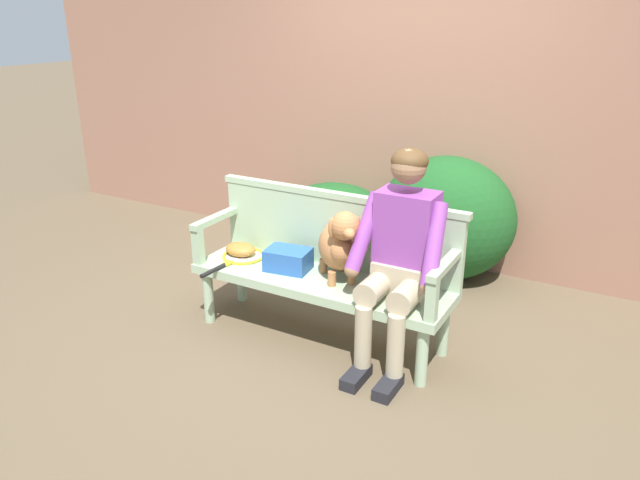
% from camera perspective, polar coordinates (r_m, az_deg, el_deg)
% --- Properties ---
extents(ground_plane, '(40.00, 40.00, 0.00)m').
position_cam_1_polar(ground_plane, '(4.01, 0.00, -9.12)').
color(ground_plane, brown).
extents(brick_garden_fence, '(8.00, 0.30, 2.75)m').
position_cam_1_polar(brick_garden_fence, '(5.09, 9.92, 13.56)').
color(brick_garden_fence, '#936651').
rests_on(brick_garden_fence, ground).
extents(hedge_bush_far_left, '(1.03, 0.76, 0.62)m').
position_cam_1_polar(hedge_bush_far_left, '(5.22, 1.58, 2.00)').
color(hedge_bush_far_left, '#194C1E').
rests_on(hedge_bush_far_left, ground).
extents(hedge_bush_mid_left, '(1.07, 0.87, 0.97)m').
position_cam_1_polar(hedge_bush_mid_left, '(4.81, 11.86, 2.06)').
color(hedge_bush_mid_left, '#194C1E').
rests_on(hedge_bush_mid_left, ground).
extents(garden_bench, '(1.69, 0.50, 0.43)m').
position_cam_1_polar(garden_bench, '(3.83, 0.00, -4.29)').
color(garden_bench, '#9EB793').
rests_on(garden_bench, ground).
extents(bench_backrest, '(1.73, 0.06, 0.50)m').
position_cam_1_polar(bench_backrest, '(3.89, 1.57, 1.06)').
color(bench_backrest, '#9EB793').
rests_on(bench_backrest, garden_bench).
extents(bench_armrest_left_end, '(0.06, 0.50, 0.28)m').
position_cam_1_polar(bench_armrest_left_end, '(4.10, -10.47, 0.96)').
color(bench_armrest_left_end, '#9EB793').
rests_on(bench_armrest_left_end, garden_bench).
extents(bench_armrest_right_end, '(0.06, 0.50, 0.28)m').
position_cam_1_polar(bench_armrest_right_end, '(3.36, 11.32, -3.67)').
color(bench_armrest_right_end, '#9EB793').
rests_on(bench_armrest_right_end, garden_bench).
extents(person_seated, '(0.56, 0.65, 1.30)m').
position_cam_1_polar(person_seated, '(3.48, 7.61, -1.22)').
color(person_seated, black).
rests_on(person_seated, ground).
extents(dog_on_bench, '(0.42, 0.44, 0.49)m').
position_cam_1_polar(dog_on_bench, '(3.67, 1.86, -0.38)').
color(dog_on_bench, '#AD7042').
rests_on(dog_on_bench, garden_bench).
extents(tennis_racket, '(0.31, 0.57, 0.03)m').
position_cam_1_polar(tennis_racket, '(4.12, -7.49, -1.62)').
color(tennis_racket, yellow).
rests_on(tennis_racket, garden_bench).
extents(baseball_glove, '(0.22, 0.18, 0.09)m').
position_cam_1_polar(baseball_glove, '(4.15, -7.52, -0.88)').
color(baseball_glove, '#9E6B2D').
rests_on(baseball_glove, garden_bench).
extents(sports_bag, '(0.30, 0.24, 0.14)m').
position_cam_1_polar(sports_bag, '(3.89, -3.02, -1.85)').
color(sports_bag, '#2856A3').
rests_on(sports_bag, garden_bench).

